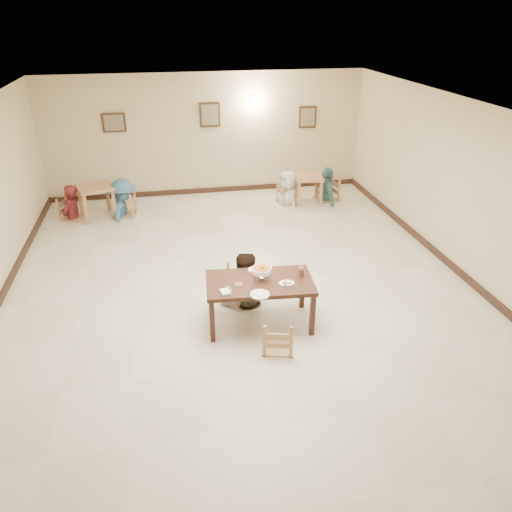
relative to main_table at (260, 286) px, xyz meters
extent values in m
plane|color=beige|center=(-0.10, 1.23, -0.66)|extent=(10.00, 10.00, 0.00)
plane|color=white|center=(-0.10, 1.23, 2.34)|extent=(10.00, 10.00, 0.00)
plane|color=beige|center=(-0.10, 6.23, 0.84)|extent=(10.00, 0.00, 10.00)
plane|color=beige|center=(-0.10, -3.77, 0.84)|extent=(10.00, 0.00, 10.00)
plane|color=beige|center=(3.90, 1.23, 0.84)|extent=(0.00, 10.00, 10.00)
cube|color=black|center=(-0.10, 6.20, -0.60)|extent=(8.00, 0.06, 0.12)
cube|color=black|center=(3.87, 1.23, -0.60)|extent=(0.06, 10.00, 0.12)
cube|color=#382213|center=(-2.30, 6.19, 1.24)|extent=(0.55, 0.03, 0.45)
cube|color=gray|center=(-2.30, 6.17, 1.24)|extent=(0.45, 0.01, 0.37)
cube|color=#382213|center=(0.00, 6.19, 1.34)|extent=(0.50, 0.03, 0.60)
cube|color=gray|center=(0.00, 6.17, 1.34)|extent=(0.41, 0.01, 0.49)
cube|color=#382213|center=(2.50, 6.19, 1.19)|extent=(0.45, 0.03, 0.55)
cube|color=gray|center=(2.50, 6.17, 1.19)|extent=(0.37, 0.01, 0.45)
cube|color=#FFD88C|center=(1.10, 6.19, 1.64)|extent=(0.16, 0.05, 0.22)
cube|color=#381C11|center=(0.00, 0.00, 0.05)|extent=(1.65, 1.01, 0.06)
cube|color=#381C11|center=(-0.76, -0.33, -0.32)|extent=(0.07, 0.07, 0.68)
cube|color=#381C11|center=(0.70, -0.44, -0.32)|extent=(0.07, 0.07, 0.68)
cube|color=#381C11|center=(-0.70, 0.44, -0.32)|extent=(0.07, 0.07, 0.68)
cube|color=#381C11|center=(0.76, 0.33, -0.32)|extent=(0.07, 0.07, 0.68)
cube|color=tan|center=(-0.14, 0.79, -0.18)|extent=(0.49, 0.49, 0.05)
cube|color=tan|center=(0.13, -0.66, -0.23)|extent=(0.44, 0.44, 0.05)
imported|color=gray|center=(-0.14, 0.68, 0.21)|extent=(0.92, 0.75, 1.74)
torus|color=silver|center=(0.03, 0.04, 0.20)|extent=(0.23, 0.23, 0.01)
cylinder|color=silver|center=(0.03, 0.04, 0.10)|extent=(0.06, 0.06, 0.03)
cone|color=#FFA526|center=(0.03, 0.04, 0.14)|extent=(0.03, 0.03, 0.05)
cylinder|color=white|center=(0.03, 0.04, 0.24)|extent=(0.30, 0.30, 0.07)
cylinder|color=#AE3C11|center=(0.03, 0.04, 0.27)|extent=(0.26, 0.26, 0.02)
sphere|color=#2D7223|center=(0.04, 0.03, 0.29)|extent=(0.04, 0.04, 0.04)
cylinder|color=silver|center=(0.15, 0.10, 0.30)|extent=(0.14, 0.09, 0.09)
cylinder|color=silver|center=(0.13, 0.09, 0.14)|extent=(0.01, 0.01, 0.13)
cylinder|color=silver|center=(-0.06, 0.09, 0.14)|extent=(0.01, 0.01, 0.13)
cylinder|color=silver|center=(0.03, -0.07, 0.14)|extent=(0.01, 0.01, 0.13)
cylinder|color=white|center=(0.03, 0.34, 0.09)|extent=(0.30, 0.30, 0.02)
ellipsoid|color=white|center=(0.03, 0.34, 0.10)|extent=(0.20, 0.17, 0.07)
cylinder|color=white|center=(-0.08, -0.39, 0.09)|extent=(0.28, 0.28, 0.02)
ellipsoid|color=white|center=(-0.08, -0.39, 0.10)|extent=(0.18, 0.15, 0.06)
cylinder|color=white|center=(0.37, -0.16, 0.09)|extent=(0.23, 0.23, 0.02)
sphere|color=#2D7223|center=(0.33, -0.22, 0.11)|extent=(0.04, 0.04, 0.04)
cylinder|color=white|center=(-0.33, -0.05, 0.09)|extent=(0.10, 0.10, 0.02)
cylinder|color=#AD1324|center=(-0.33, -0.05, 0.10)|extent=(0.08, 0.08, 0.01)
cube|color=white|center=(-0.55, -0.24, 0.10)|extent=(0.15, 0.18, 0.03)
cube|color=silver|center=(-0.49, -0.16, 0.09)|extent=(0.03, 0.18, 0.01)
cube|color=silver|center=(-0.46, -0.16, 0.09)|extent=(0.03, 0.18, 0.01)
cylinder|color=white|center=(0.64, 0.04, 0.16)|extent=(0.08, 0.08, 0.16)
cylinder|color=#CB5A27|center=(0.64, 0.04, 0.14)|extent=(0.07, 0.07, 0.12)
cube|color=tan|center=(-2.80, 4.96, 0.06)|extent=(0.94, 0.94, 0.06)
cube|color=tan|center=(-3.00, 4.56, -0.31)|extent=(0.07, 0.07, 0.69)
cube|color=tan|center=(-2.40, 4.75, -0.31)|extent=(0.07, 0.07, 0.69)
cube|color=tan|center=(-3.19, 5.16, -0.31)|extent=(0.07, 0.07, 0.69)
cube|color=tan|center=(-2.59, 5.35, -0.31)|extent=(0.07, 0.07, 0.69)
cube|color=tan|center=(2.23, 5.01, -0.03)|extent=(0.74, 0.74, 0.06)
cube|color=tan|center=(1.93, 4.77, -0.36)|extent=(0.07, 0.07, 0.60)
cube|color=tan|center=(2.47, 4.71, -0.36)|extent=(0.07, 0.07, 0.60)
cube|color=tan|center=(1.99, 5.31, -0.36)|extent=(0.07, 0.07, 0.60)
cube|color=tan|center=(2.53, 5.25, -0.36)|extent=(0.07, 0.07, 0.60)
cube|color=tan|center=(-3.38, 4.97, -0.20)|extent=(0.47, 0.47, 0.05)
cube|color=tan|center=(-2.21, 4.96, -0.17)|extent=(0.50, 0.50, 0.05)
cube|color=tan|center=(1.73, 5.06, -0.24)|extent=(0.43, 0.43, 0.05)
cube|color=tan|center=(2.73, 5.05, -0.16)|extent=(0.51, 0.51, 0.06)
imported|color=#5A191D|center=(-3.38, 4.97, 0.15)|extent=(0.62, 0.70, 1.62)
imported|color=teal|center=(-2.21, 4.96, 0.22)|extent=(0.84, 1.23, 1.76)
imported|color=silver|center=(1.73, 5.06, 0.15)|extent=(0.71, 0.90, 1.63)
imported|color=slate|center=(2.73, 5.05, 0.19)|extent=(0.44, 1.01, 1.70)
camera|label=1|loc=(-1.28, -6.29, 3.70)|focal=35.00mm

